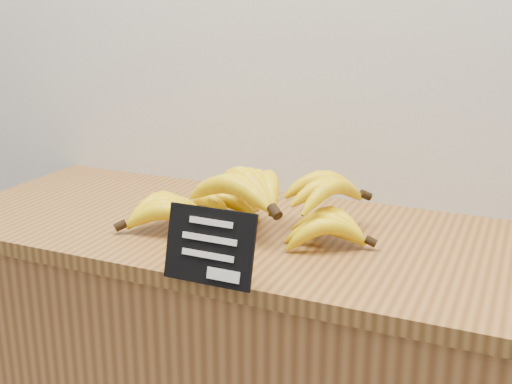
% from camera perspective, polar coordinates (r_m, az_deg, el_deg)
% --- Properties ---
extents(counter_top, '(1.36, 0.54, 0.03)m').
position_cam_1_polar(counter_top, '(1.30, 0.89, -3.85)').
color(counter_top, olive).
rests_on(counter_top, counter).
extents(chalkboard_sign, '(0.16, 0.04, 0.12)m').
position_cam_1_polar(chalkboard_sign, '(1.04, -4.16, -4.84)').
color(chalkboard_sign, black).
rests_on(chalkboard_sign, counter_top).
extents(banana_pile, '(0.51, 0.31, 0.13)m').
position_cam_1_polar(banana_pile, '(1.26, -0.80, -0.95)').
color(banana_pile, yellow).
rests_on(banana_pile, counter_top).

